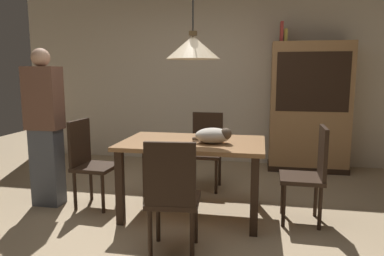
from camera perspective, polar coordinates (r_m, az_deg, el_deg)
ground at (r=3.43m, az=-2.42°, el=-15.64°), size 10.00×10.00×0.00m
back_wall at (r=5.73m, az=3.69°, el=9.11°), size 6.40×0.10×2.90m
dining_table at (r=3.55m, az=0.15°, el=-3.72°), size 1.40×0.90×0.75m
chair_far_back at (r=4.43m, az=2.30°, el=-3.02°), size 0.41×0.41×0.93m
chair_near_front at (r=2.76m, az=-3.18°, el=-10.40°), size 0.44×0.44×0.93m
chair_right_side at (r=3.56m, az=18.42°, el=-6.45°), size 0.41×0.41×0.93m
chair_left_side at (r=3.95m, az=-16.18°, el=-4.82°), size 0.42×0.42×0.93m
cat_sleeping at (r=3.42m, az=3.53°, el=-1.20°), size 0.39×0.27×0.16m
pendant_lamp at (r=3.48m, az=0.15°, el=12.82°), size 0.52×0.52×1.30m
hutch_bookcase at (r=5.43m, az=18.23°, el=2.77°), size 1.12×0.45×1.85m
book_red_tall at (r=5.39m, az=14.13°, el=14.64°), size 0.04×0.22×0.28m
book_yellow_short at (r=5.39m, az=14.73°, el=14.08°), size 0.04×0.20×0.18m
person_standing at (r=4.08m, az=-22.44°, el=0.03°), size 0.36×0.22×1.67m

